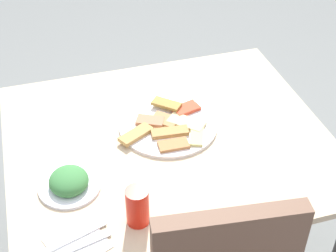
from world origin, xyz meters
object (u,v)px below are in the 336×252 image
soda_can (137,206)px  fork (76,237)px  salad_plate_greens (69,182)px  pide_platter (168,125)px  dining_table (168,152)px  spoon (78,247)px  paper_napkin (77,243)px

soda_can → fork: soda_can is taller
salad_plate_greens → fork: salad_plate_greens is taller
soda_can → fork: size_ratio=0.66×
soda_can → pide_platter: bearing=-118.0°
dining_table → salad_plate_greens: (0.36, 0.15, 0.09)m
dining_table → spoon: spoon is taller
pide_platter → soda_can: 0.44m
dining_table → salad_plate_greens: bearing=22.0°
dining_table → soda_can: size_ratio=9.05×
pide_platter → soda_can: (0.21, 0.39, 0.05)m
dining_table → fork: bearing=43.3°
pide_platter → salad_plate_greens: size_ratio=1.88×
soda_can → paper_napkin: (0.18, 0.03, -0.06)m
paper_napkin → fork: fork is taller
salad_plate_greens → fork: 0.20m
fork → spoon: 0.04m
salad_plate_greens → paper_napkin: (0.01, 0.22, -0.02)m
fork → spoon: bearing=72.4°
dining_table → spoon: bearing=46.1°
paper_napkin → fork: size_ratio=0.80×
soda_can → spoon: (0.18, 0.05, -0.06)m
paper_napkin → dining_table: bearing=-135.2°
pide_platter → spoon: bearing=48.4°
soda_can → spoon: bearing=14.8°
salad_plate_greens → spoon: salad_plate_greens is taller
pide_platter → paper_napkin: 0.57m
salad_plate_greens → spoon: size_ratio=1.01×
soda_can → paper_napkin: bearing=9.3°
dining_table → paper_napkin: bearing=44.8°
soda_can → salad_plate_greens: bearing=-48.4°
spoon → fork: bearing=-103.0°
salad_plate_greens → soda_can: soda_can is taller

